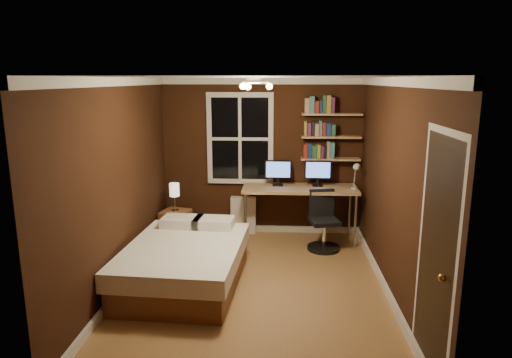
# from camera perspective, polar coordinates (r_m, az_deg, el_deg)

# --- Properties ---
(floor) EXTENTS (4.20, 4.20, 0.00)m
(floor) POSITION_cam_1_polar(r_m,az_deg,el_deg) (5.72, -0.24, -13.28)
(floor) COLOR #905F39
(floor) RESTS_ON ground
(wall_back) EXTENTS (3.20, 0.04, 2.50)m
(wall_back) POSITION_cam_1_polar(r_m,az_deg,el_deg) (7.36, 0.76, 2.76)
(wall_back) COLOR black
(wall_back) RESTS_ON ground
(wall_left) EXTENTS (0.04, 4.20, 2.50)m
(wall_left) POSITION_cam_1_polar(r_m,az_deg,el_deg) (5.63, -16.73, -0.75)
(wall_left) COLOR black
(wall_left) RESTS_ON ground
(wall_right) EXTENTS (0.04, 4.20, 2.50)m
(wall_right) POSITION_cam_1_polar(r_m,az_deg,el_deg) (5.45, 16.80, -1.19)
(wall_right) COLOR black
(wall_right) RESTS_ON ground
(ceiling) EXTENTS (3.20, 4.20, 0.02)m
(ceiling) POSITION_cam_1_polar(r_m,az_deg,el_deg) (5.16, -0.27, 12.62)
(ceiling) COLOR white
(ceiling) RESTS_ON wall_back
(window) EXTENTS (1.06, 0.06, 1.46)m
(window) POSITION_cam_1_polar(r_m,az_deg,el_deg) (7.30, -2.00, 5.06)
(window) COLOR silver
(window) RESTS_ON wall_back
(door) EXTENTS (0.03, 0.82, 2.05)m
(door) POSITION_cam_1_polar(r_m,az_deg,el_deg) (4.08, 21.47, -9.36)
(door) COLOR black
(door) RESTS_ON ground
(door_knob) EXTENTS (0.06, 0.06, 0.06)m
(door_knob) POSITION_cam_1_polar(r_m,az_deg,el_deg) (3.82, 22.25, -11.36)
(door_knob) COLOR gold
(door_knob) RESTS_ON door
(ceiling_fixture) EXTENTS (0.44, 0.44, 0.18)m
(ceiling_fixture) POSITION_cam_1_polar(r_m,az_deg,el_deg) (5.06, -0.34, 11.50)
(ceiling_fixture) COLOR beige
(ceiling_fixture) RESTS_ON ceiling
(bookshelf_lower) EXTENTS (0.92, 0.22, 0.03)m
(bookshelf_lower) POSITION_cam_1_polar(r_m,az_deg,el_deg) (7.27, 9.26, 2.49)
(bookshelf_lower) COLOR tan
(bookshelf_lower) RESTS_ON wall_back
(books_row_lower) EXTENTS (0.48, 0.16, 0.23)m
(books_row_lower) POSITION_cam_1_polar(r_m,az_deg,el_deg) (7.25, 9.29, 3.50)
(books_row_lower) COLOR maroon
(books_row_lower) RESTS_ON bookshelf_lower
(bookshelf_middle) EXTENTS (0.92, 0.22, 0.03)m
(bookshelf_middle) POSITION_cam_1_polar(r_m,az_deg,el_deg) (7.22, 9.36, 5.22)
(bookshelf_middle) COLOR tan
(bookshelf_middle) RESTS_ON wall_back
(books_row_middle) EXTENTS (0.48, 0.16, 0.23)m
(books_row_middle) POSITION_cam_1_polar(r_m,az_deg,el_deg) (7.21, 9.39, 6.25)
(books_row_middle) COLOR navy
(books_row_middle) RESTS_ON bookshelf_middle
(bookshelf_upper) EXTENTS (0.92, 0.22, 0.03)m
(bookshelf_upper) POSITION_cam_1_polar(r_m,az_deg,el_deg) (7.19, 9.45, 7.99)
(bookshelf_upper) COLOR tan
(bookshelf_upper) RESTS_ON wall_back
(books_row_upper) EXTENTS (0.42, 0.16, 0.23)m
(books_row_upper) POSITION_cam_1_polar(r_m,az_deg,el_deg) (7.18, 9.49, 9.03)
(books_row_upper) COLOR #265A34
(books_row_upper) RESTS_ON bookshelf_upper
(bed) EXTENTS (1.47, 1.96, 0.64)m
(bed) POSITION_cam_1_polar(r_m,az_deg,el_deg) (5.76, -8.86, -10.29)
(bed) COLOR brown
(bed) RESTS_ON ground
(nightstand) EXTENTS (0.48, 0.48, 0.49)m
(nightstand) POSITION_cam_1_polar(r_m,az_deg,el_deg) (7.22, -10.00, -5.82)
(nightstand) COLOR brown
(nightstand) RESTS_ON ground
(bedside_lamp) EXTENTS (0.15, 0.15, 0.44)m
(bedside_lamp) POSITION_cam_1_polar(r_m,az_deg,el_deg) (7.09, -10.14, -2.25)
(bedside_lamp) COLOR white
(bedside_lamp) RESTS_ON nightstand
(radiator) EXTENTS (0.40, 0.14, 0.61)m
(radiator) POSITION_cam_1_polar(r_m,az_deg,el_deg) (7.49, -1.59, -4.52)
(radiator) COLOR silver
(radiator) RESTS_ON ground
(desk) EXTENTS (1.77, 0.66, 0.84)m
(desk) POSITION_cam_1_polar(r_m,az_deg,el_deg) (7.11, 5.51, -1.49)
(desk) COLOR tan
(desk) RESTS_ON ground
(monitor_left) EXTENTS (0.42, 0.12, 0.40)m
(monitor_left) POSITION_cam_1_polar(r_m,az_deg,el_deg) (7.13, 2.77, 0.75)
(monitor_left) COLOR black
(monitor_left) RESTS_ON desk
(monitor_right) EXTENTS (0.42, 0.12, 0.40)m
(monitor_right) POSITION_cam_1_polar(r_m,az_deg,el_deg) (7.15, 7.74, 0.69)
(monitor_right) COLOR black
(monitor_right) RESTS_ON desk
(desk_lamp) EXTENTS (0.14, 0.32, 0.44)m
(desk_lamp) POSITION_cam_1_polar(r_m,az_deg,el_deg) (7.00, 12.34, 0.40)
(desk_lamp) COLOR silver
(desk_lamp) RESTS_ON desk
(office_chair) EXTENTS (0.49, 0.49, 0.88)m
(office_chair) POSITION_cam_1_polar(r_m,az_deg,el_deg) (6.86, 8.42, -6.07)
(office_chair) COLOR black
(office_chair) RESTS_ON ground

